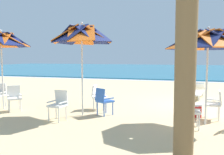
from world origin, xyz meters
The scene contains 16 objects.
ground_plane centered at (0.00, 0.00, 0.00)m, with size 80.00×80.00×0.00m, color beige.
sea centered at (0.00, 27.87, 0.05)m, with size 80.00×36.00×0.10m, color teal.
surf_foam centered at (0.00, 9.57, 0.01)m, with size 80.00×0.70×0.01m, color white.
beach_umbrella_0 centered at (-0.16, -2.31, 2.27)m, with size 2.25×2.25×2.65m.
plastic_chair_0 centered at (-0.63, -2.82, 0.50)m, with size 0.50×0.47×0.87m.
plastic_chair_2 centered at (0.15, -1.67, 0.50)m, with size 0.51×0.48×0.87m.
beach_umbrella_1 centered at (-3.80, -2.33, 2.49)m, with size 1.95×1.95×2.91m.
plastic_chair_3 centered at (-4.24, -3.05, 0.50)m, with size 0.49×0.52×0.87m.
plastic_chair_4 centered at (-3.64, -1.33, 0.50)m, with size 0.49×0.46×0.87m.
plastic_chair_5 centered at (-3.18, -2.11, 0.50)m, with size 0.62×0.63×0.87m.
beach_umbrella_2 centered at (-6.88, -2.25, 2.41)m, with size 1.98×1.98×2.79m.
plastic_chair_8 centered at (-6.30, -2.40, 0.50)m, with size 0.63×0.63×0.87m.
sun_lounger_1 centered at (-0.21, 2.24, 0.28)m, with size 0.99×2.22×0.62m.
palm_tree_2 centered at (-0.75, -5.12, 2.63)m, with size 2.57×2.52×4.49m.
cooler_box centered at (-0.46, -1.48, 0.20)m, with size 0.50×0.34×0.40m.
beachgoer_seated centered at (-0.65, 8.52, 0.29)m, with size 0.30×0.93×0.92m.
Camera 1 is at (-0.79, -9.19, 1.84)m, focal length 38.33 mm.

